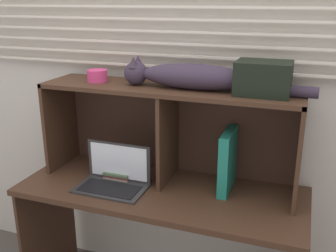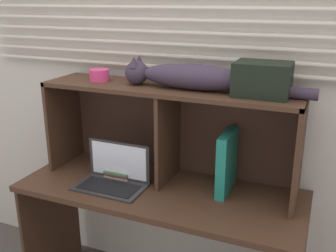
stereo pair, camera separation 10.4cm
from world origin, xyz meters
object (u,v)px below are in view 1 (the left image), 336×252
cat (191,77)px  storage_box (263,78)px  book_stack (125,169)px  small_basket (97,76)px  binder_upright (228,161)px  laptop (114,178)px

cat → storage_box: bearing=0.0°
book_stack → storage_box: 0.91m
small_basket → binder_upright: bearing=0.0°
cat → binder_upright: (0.20, 0.00, -0.41)m
binder_upright → storage_box: bearing=0.0°
book_stack → storage_box: storage_box is taller
laptop → book_stack: (-0.02, 0.17, -0.03)m
laptop → book_stack: laptop is taller
laptop → storage_box: (0.70, 0.17, 0.54)m
cat → book_stack: (-0.37, 0.00, -0.55)m
laptop → binder_upright: 0.59m
binder_upright → small_basket: small_basket is taller
laptop → small_basket: small_basket is taller
book_stack → small_basket: small_basket is taller
book_stack → binder_upright: bearing=-0.2°
cat → laptop: size_ratio=2.63×
book_stack → storage_box: bearing=-0.2°
book_stack → cat: bearing=-0.3°
laptop → small_basket: 0.54m
cat → laptop: cat is taller
binder_upright → storage_box: storage_box is taller
laptop → book_stack: size_ratio=1.37×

